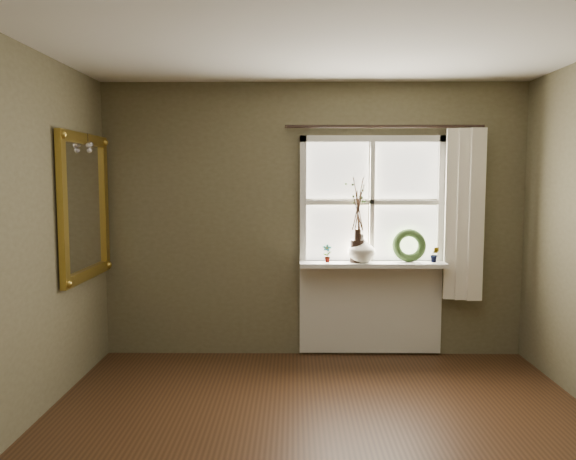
# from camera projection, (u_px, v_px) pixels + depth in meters

# --- Properties ---
(ceiling) EXTENTS (4.50, 4.50, 0.00)m
(ceiling) POSITION_uv_depth(u_px,v_px,m) (329.00, 9.00, 2.98)
(ceiling) COLOR silver
(ceiling) RESTS_ON ground
(wall_back) EXTENTS (4.00, 0.10, 2.60)m
(wall_back) POSITION_uv_depth(u_px,v_px,m) (313.00, 220.00, 5.40)
(wall_back) COLOR brown
(wall_back) RESTS_ON ground
(wall_front) EXTENTS (4.00, 0.10, 2.60)m
(wall_front) POSITION_uv_depth(u_px,v_px,m) (422.00, 458.00, 0.82)
(wall_front) COLOR brown
(wall_front) RESTS_ON ground
(window_frame) EXTENTS (1.36, 0.06, 1.24)m
(window_frame) POSITION_uv_depth(u_px,v_px,m) (372.00, 202.00, 5.30)
(window_frame) COLOR silver
(window_frame) RESTS_ON wall_back
(window_sill) EXTENTS (1.36, 0.26, 0.04)m
(window_sill) POSITION_uv_depth(u_px,v_px,m) (372.00, 264.00, 5.25)
(window_sill) COLOR silver
(window_sill) RESTS_ON wall_back
(window_apron) EXTENTS (1.36, 0.04, 0.88)m
(window_apron) POSITION_uv_depth(u_px,v_px,m) (370.00, 308.00, 5.40)
(window_apron) COLOR silver
(window_apron) RESTS_ON ground
(dark_jug) EXTENTS (0.15, 0.15, 0.21)m
(dark_jug) POSITION_uv_depth(u_px,v_px,m) (358.00, 251.00, 5.24)
(dark_jug) COLOR black
(dark_jug) RESTS_ON window_sill
(cream_vase) EXTENTS (0.29, 0.29, 0.26)m
(cream_vase) POSITION_uv_depth(u_px,v_px,m) (362.00, 248.00, 5.23)
(cream_vase) COLOR silver
(cream_vase) RESTS_ON window_sill
(wreath) EXTENTS (0.33, 0.17, 0.32)m
(wreath) POSITION_uv_depth(u_px,v_px,m) (409.00, 249.00, 5.27)
(wreath) COLOR #2E4820
(wreath) RESTS_ON window_sill
(potted_plant_left) EXTENTS (0.09, 0.07, 0.17)m
(potted_plant_left) POSITION_uv_depth(u_px,v_px,m) (327.00, 253.00, 5.24)
(potted_plant_left) COLOR #2E4820
(potted_plant_left) RESTS_ON window_sill
(potted_plant_right) EXTENTS (0.09, 0.08, 0.15)m
(potted_plant_right) POSITION_uv_depth(u_px,v_px,m) (435.00, 254.00, 5.23)
(potted_plant_right) COLOR #2E4820
(potted_plant_right) RESTS_ON window_sill
(curtain) EXTENTS (0.36, 0.12, 1.59)m
(curtain) POSITION_uv_depth(u_px,v_px,m) (464.00, 215.00, 5.21)
(curtain) COLOR white
(curtain) RESTS_ON wall_back
(curtain_rod) EXTENTS (1.84, 0.03, 0.03)m
(curtain_rod) POSITION_uv_depth(u_px,v_px,m) (384.00, 126.00, 5.18)
(curtain_rod) COLOR black
(curtain_rod) RESTS_ON wall_back
(gilt_mirror) EXTENTS (0.10, 1.04, 1.24)m
(gilt_mirror) POSITION_uv_depth(u_px,v_px,m) (85.00, 206.00, 4.76)
(gilt_mirror) COLOR white
(gilt_mirror) RESTS_ON wall_left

